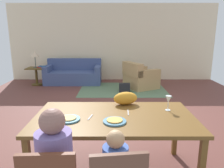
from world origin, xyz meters
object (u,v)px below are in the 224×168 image
at_px(dining_table, 114,121).
at_px(armchair, 139,78).
at_px(couch, 73,74).
at_px(book_upper, 41,66).
at_px(cat, 125,98).
at_px(side_table, 35,74).
at_px(plate_near_man, 68,119).
at_px(plate_near_child, 114,121).
at_px(table_lamp, 34,55).
at_px(book_lower, 40,67).
at_px(handbag, 124,88).
at_px(wine_glass, 167,100).

height_order(dining_table, armchair, armchair).
distance_m(couch, book_upper, 1.05).
distance_m(cat, book_upper, 4.94).
relative_size(cat, side_table, 0.55).
distance_m(plate_near_man, plate_near_child, 0.51).
height_order(plate_near_child, couch, couch).
xyz_separation_m(cat, side_table, (-2.69, 4.26, -0.47)).
distance_m(cat, table_lamp, 5.04).
height_order(couch, book_lower, couch).
distance_m(table_lamp, book_lower, 0.45).
relative_size(side_table, book_upper, 2.64).
relative_size(cat, handbag, 1.00).
xyz_separation_m(cat, book_lower, (-2.52, 4.27, -0.25)).
height_order(plate_near_child, book_upper, plate_near_child).
bearing_deg(cat, side_table, 109.79).
bearing_deg(wine_glass, book_upper, 123.50).
distance_m(dining_table, wine_glass, 0.71).
xyz_separation_m(dining_table, table_lamp, (-2.54, 4.67, 0.32)).
height_order(plate_near_child, book_lower, plate_near_child).
bearing_deg(handbag, plate_near_child, -94.91).
distance_m(wine_glass, cat, 0.56).
distance_m(armchair, book_lower, 3.25).
xyz_separation_m(plate_near_child, couch, (-1.35, 5.10, -0.47)).
bearing_deg(book_upper, armchair, -7.91).
relative_size(plate_near_child, side_table, 0.43).
height_order(plate_near_man, cat, cat).
distance_m(dining_table, plate_near_man, 0.52).
xyz_separation_m(plate_near_child, cat, (0.15, 0.59, 0.08)).
height_order(wine_glass, table_lamp, table_lamp).
bearing_deg(handbag, side_table, 162.62).
bearing_deg(dining_table, handbag, 84.85).
relative_size(dining_table, book_lower, 8.31).
relative_size(cat, book_upper, 1.45).
xyz_separation_m(armchair, book_upper, (-3.16, 0.44, 0.30)).
bearing_deg(armchair, book_upper, 172.09).
bearing_deg(plate_near_man, table_lamp, 113.03).
distance_m(plate_near_child, armchair, 4.52).
xyz_separation_m(dining_table, handbag, (0.34, 3.77, -0.56)).
relative_size(plate_near_child, cat, 0.78).
height_order(cat, table_lamp, table_lamp).
relative_size(plate_near_man, wine_glass, 1.34).
height_order(wine_glass, handbag, wine_glass).
xyz_separation_m(couch, book_upper, (-0.97, -0.24, 0.32)).
bearing_deg(table_lamp, cat, -57.76).
height_order(dining_table, book_lower, dining_table).
distance_m(cat, handbag, 3.44).
xyz_separation_m(cat, table_lamp, (-2.69, 4.26, 0.16)).
bearing_deg(book_upper, wine_glass, -56.50).
relative_size(plate_near_man, table_lamp, 0.46).
xyz_separation_m(armchair, side_table, (-3.38, 0.43, 0.06)).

